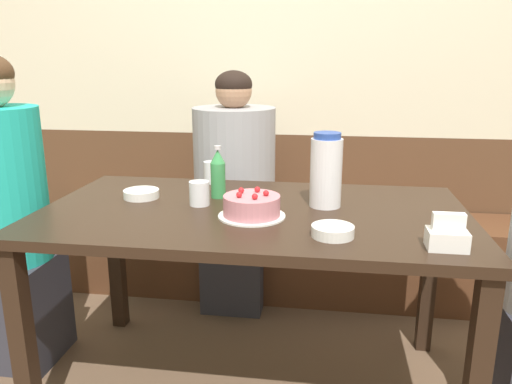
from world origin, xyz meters
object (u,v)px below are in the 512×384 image
object	(u,v)px
soju_bottle	(218,173)
glass_water_tall	(211,172)
birthday_cake	(252,206)
glass_tumbler_short	(199,193)
bench_seat	(276,253)
person_grey_tee	(235,192)
water_pitcher	(326,171)
bowl_soup_white	(141,194)
person_pale_blue_shirt	(5,220)
bowl_rice_small	(333,231)
napkin_holder	(447,236)

from	to	relation	value
soju_bottle	glass_water_tall	distance (m)	0.24
birthday_cake	glass_tumbler_short	xyz separation A→B (m)	(-0.21, 0.11, 0.01)
bench_seat	soju_bottle	world-z (taller)	soju_bottle
bench_seat	glass_water_tall	bearing A→B (deg)	-116.31
person_grey_tee	water_pitcher	bearing A→B (deg)	36.74
bowl_soup_white	person_pale_blue_shirt	world-z (taller)	person_pale_blue_shirt
bowl_rice_small	napkin_holder	bearing A→B (deg)	-9.92
birthday_cake	bowl_rice_small	xyz separation A→B (m)	(0.27, -0.15, -0.02)
birthday_cake	glass_water_tall	world-z (taller)	same
bench_seat	bowl_soup_white	bearing A→B (deg)	-120.96
birthday_cake	soju_bottle	world-z (taller)	soju_bottle
bowl_soup_white	glass_tumbler_short	xyz separation A→B (m)	(0.25, -0.06, 0.03)
soju_bottle	person_pale_blue_shirt	world-z (taller)	person_pale_blue_shirt
birthday_cake	person_grey_tee	distance (m)	0.81
bowl_soup_white	person_grey_tee	size ratio (longest dim) A/B	0.11
glass_tumbler_short	person_pale_blue_shirt	xyz separation A→B (m)	(-0.81, 0.03, -0.15)
water_pitcher	bench_seat	bearing A→B (deg)	108.52
water_pitcher	napkin_holder	bearing A→B (deg)	-47.33
glass_water_tall	bench_seat	bearing A→B (deg)	63.69
napkin_holder	glass_tumbler_short	xyz separation A→B (m)	(-0.80, 0.32, 0.01)
bench_seat	glass_tumbler_short	distance (m)	0.99
bowl_rice_small	glass_water_tall	world-z (taller)	glass_water_tall
soju_bottle	bowl_rice_small	xyz separation A→B (m)	(0.43, -0.38, -0.08)
glass_water_tall	glass_tumbler_short	xyz separation A→B (m)	(0.03, -0.33, -0.00)
napkin_holder	bench_seat	bearing A→B (deg)	117.90
bench_seat	birthday_cake	bearing A→B (deg)	-89.41
glass_water_tall	person_grey_tee	world-z (taller)	person_grey_tee
napkin_holder	soju_bottle	bearing A→B (deg)	150.19
bowl_soup_white	person_pale_blue_shirt	xyz separation A→B (m)	(-0.56, -0.04, -0.12)
person_grey_tee	birthday_cake	bearing A→B (deg)	15.02
water_pitcher	person_grey_tee	world-z (taller)	person_grey_tee
bowl_soup_white	glass_tumbler_short	distance (m)	0.26
soju_bottle	bowl_soup_white	world-z (taller)	soju_bottle
birthday_cake	bowl_soup_white	distance (m)	0.49
person_pale_blue_shirt	napkin_holder	bearing A→B (deg)	-12.15
bench_seat	person_pale_blue_shirt	xyz separation A→B (m)	(-1.01, -0.78, 0.40)
birthday_cake	glass_tumbler_short	world-z (taller)	birthday_cake
birthday_cake	person_grey_tee	world-z (taller)	person_grey_tee
water_pitcher	bowl_soup_white	world-z (taller)	water_pitcher
bench_seat	person_grey_tee	xyz separation A→B (m)	(-0.20, -0.15, 0.38)
birthday_cake	glass_water_tall	xyz separation A→B (m)	(-0.24, 0.44, 0.01)
bowl_soup_white	person_grey_tee	bearing A→B (deg)	66.99
bowl_rice_small	bowl_soup_white	bearing A→B (deg)	155.81
glass_water_tall	person_grey_tee	bearing A→B (deg)	83.06
bench_seat	glass_tumbler_short	bearing A→B (deg)	-103.97
soju_bottle	glass_water_tall	xyz separation A→B (m)	(-0.08, 0.22, -0.05)
soju_bottle	person_grey_tee	world-z (taller)	person_grey_tee
birthday_cake	water_pitcher	size ratio (longest dim) A/B	0.85
birthday_cake	bowl_rice_small	bearing A→B (deg)	-29.68
soju_bottle	glass_tumbler_short	distance (m)	0.13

